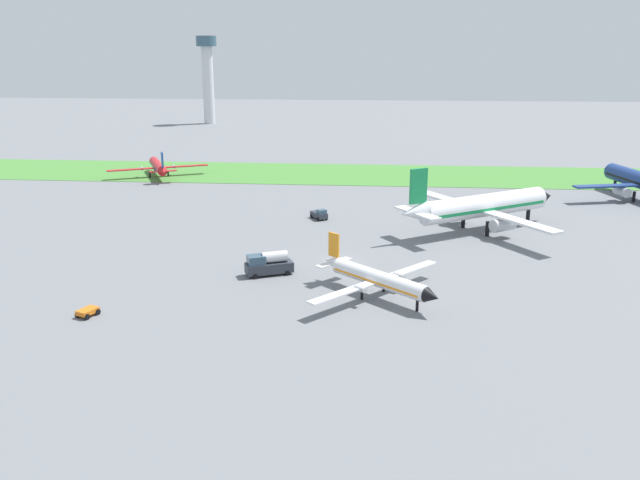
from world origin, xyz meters
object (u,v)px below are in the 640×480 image
Objects in this scene: pushback_tug_near_gate at (319,214)px; baggage_cart_midfield at (88,312)px; fuel_truck_by_runway at (268,264)px; airplane_taxiing_turboprop at (158,166)px; control_tower at (208,72)px; airplane_midfield_jet at (481,206)px; airplane_foreground_turboprop at (377,278)px.

baggage_cart_midfield is (-23.23, -47.72, -0.34)m from pushback_tug_near_gate.
fuel_truck_by_runway reaches higher than pushback_tug_near_gate.
control_tower is (-15.54, 113.49, 17.65)m from airplane_taxiing_turboprop.
airplane_midfield_jet is 7.42× the size of pushback_tug_near_gate.
fuel_truck_by_runway is at bearing -163.42° from airplane_foreground_turboprop.
airplane_midfield_jet reaches higher than airplane_foreground_turboprop.
airplane_taxiing_turboprop is 3.21× the size of fuel_truck_by_runway.
airplane_foreground_turboprop is at bearing -170.75° from airplane_taxiing_turboprop.
pushback_tug_near_gate is 31.59m from fuel_truck_by_runway.
baggage_cart_midfield is at bearing -122.50° from airplane_foreground_turboprop.
control_tower is (-57.77, 150.72, 19.36)m from pushback_tug_near_gate.
airplane_taxiing_turboprop reaches higher than baggage_cart_midfield.
pushback_tug_near_gate is at bearing 147.63° from airplane_foreground_turboprop.
airplane_taxiing_turboprop is 82.39m from airplane_midfield_jet.
control_tower reaches higher than baggage_cart_midfield.
baggage_cart_midfield is (-33.84, -9.25, -1.91)m from airplane_foreground_turboprop.
airplane_midfield_jet is at bearing 44.47° from pushback_tug_near_gate.
fuel_truck_by_runway is 0.20× the size of control_tower.
airplane_midfield_jet is at bearing -27.68° from baggage_cart_midfield.
airplane_taxiing_turboprop is 87.07m from baggage_cart_midfield.
airplane_foreground_turboprop is at bearing -51.73° from baggage_cart_midfield.
airplane_taxiing_turboprop is at bearing 167.13° from airplane_foreground_turboprop.
airplane_foreground_turboprop is 201.95m from control_tower.
airplane_foreground_turboprop is 35.14m from baggage_cart_midfield.
airplane_foreground_turboprop is 0.52× the size of control_tower.
control_tower reaches higher than pushback_tug_near_gate.
airplane_midfield_jet is at bearing -61.23° from control_tower.
airplane_foreground_turboprop reaches higher than fuel_truck_by_runway.
control_tower is (-53.40, 182.00, 18.69)m from fuel_truck_by_runway.
airplane_foreground_turboprop is 6.16× the size of baggage_cart_midfield.
baggage_cart_midfield is at bearing -60.11° from pushback_tug_near_gate.
airplane_foreground_turboprop is at bearing -18.73° from pushback_tug_near_gate.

